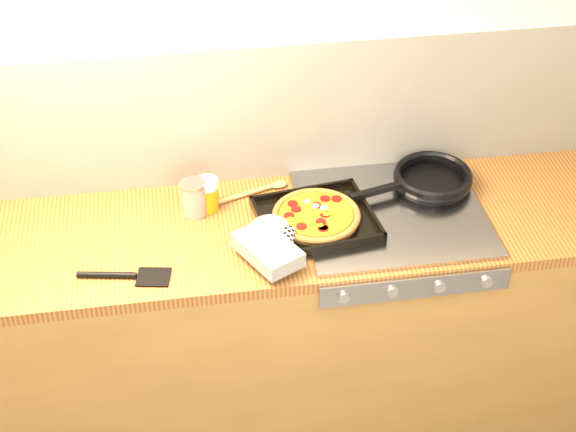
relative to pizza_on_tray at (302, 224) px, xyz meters
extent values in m
plane|color=beige|center=(-0.14, 0.36, 0.31)|extent=(3.20, 0.00, 3.20)
cube|color=silver|center=(-0.14, 0.35, 0.21)|extent=(3.20, 0.02, 0.50)
cube|color=olive|center=(-0.14, 0.06, -0.51)|extent=(3.20, 0.60, 0.86)
cube|color=brown|center=(-0.14, 0.06, -0.06)|extent=(3.20, 0.60, 0.04)
cube|color=#939498|center=(0.31, -0.24, -0.09)|extent=(0.60, 0.03, 0.08)
cylinder|color=#A5A5AA|center=(0.09, -0.26, -0.09)|extent=(0.04, 0.02, 0.04)
cylinder|color=#A5A5AA|center=(0.24, -0.26, -0.09)|extent=(0.04, 0.02, 0.04)
cylinder|color=#A5A5AA|center=(0.39, -0.26, -0.09)|extent=(0.04, 0.02, 0.04)
cylinder|color=#A5A5AA|center=(0.54, -0.26, -0.09)|extent=(0.04, 0.02, 0.04)
cube|color=#939498|center=(0.31, 0.06, -0.04)|extent=(0.60, 0.56, 0.02)
cube|color=black|center=(0.05, 0.04, -0.02)|extent=(0.40, 0.37, 0.01)
cube|color=black|center=(0.03, 0.19, 0.00)|extent=(0.36, 0.06, 0.02)
cube|color=black|center=(0.07, -0.12, 0.00)|extent=(0.36, 0.06, 0.02)
cube|color=black|center=(0.23, 0.06, 0.00)|extent=(0.05, 0.32, 0.02)
cube|color=black|center=(-0.12, 0.01, 0.00)|extent=(0.05, 0.32, 0.02)
cylinder|color=olive|center=(0.05, 0.04, -0.01)|extent=(0.31, 0.31, 0.02)
torus|color=olive|center=(0.05, 0.04, 0.00)|extent=(0.32, 0.32, 0.02)
cylinder|color=orange|center=(0.05, 0.04, 0.01)|extent=(0.27, 0.27, 0.01)
cylinder|color=maroon|center=(0.08, 0.03, 0.01)|extent=(0.04, 0.04, 0.00)
cylinder|color=maroon|center=(-0.02, 0.10, 0.01)|extent=(0.04, 0.04, 0.00)
cylinder|color=maroon|center=(0.06, -0.04, 0.01)|extent=(0.04, 0.04, 0.00)
cylinder|color=maroon|center=(-0.04, 0.04, 0.01)|extent=(0.04, 0.04, 0.00)
cylinder|color=maroon|center=(0.09, 0.11, 0.01)|extent=(0.04, 0.04, 0.00)
cylinder|color=maroon|center=(0.06, 0.08, 0.01)|extent=(0.04, 0.04, 0.00)
cylinder|color=maroon|center=(-0.01, -0.02, 0.01)|extent=(0.04, 0.04, 0.00)
cylinder|color=maroon|center=(0.13, 0.10, 0.01)|extent=(0.04, 0.04, 0.00)
cylinder|color=maroon|center=(0.06, -0.04, 0.01)|extent=(0.04, 0.04, 0.00)
cylinder|color=maroon|center=(0.06, -0.01, 0.01)|extent=(0.04, 0.04, 0.00)
cylinder|color=maroon|center=(-0.01, 0.07, 0.01)|extent=(0.04, 0.04, 0.00)
ellipsoid|color=gold|center=(-0.02, 0.01, 0.01)|extent=(0.03, 0.02, 0.01)
ellipsoid|color=gold|center=(-0.04, 0.02, 0.01)|extent=(0.03, 0.02, 0.01)
ellipsoid|color=gold|center=(0.04, 0.08, 0.01)|extent=(0.03, 0.02, 0.01)
ellipsoid|color=gold|center=(0.03, 0.11, 0.01)|extent=(0.03, 0.02, 0.01)
ellipsoid|color=gold|center=(0.05, -0.03, 0.01)|extent=(0.03, 0.02, 0.01)
ellipsoid|color=gold|center=(0.09, 0.02, 0.01)|extent=(0.03, 0.02, 0.01)
ellipsoid|color=gold|center=(0.07, 0.04, 0.01)|extent=(0.03, 0.02, 0.01)
ellipsoid|color=gold|center=(-0.01, 0.00, 0.01)|extent=(0.03, 0.02, 0.01)
ellipsoid|color=gold|center=(0.05, 0.10, 0.01)|extent=(0.03, 0.02, 0.01)
ellipsoid|color=silver|center=(0.03, 0.11, 0.01)|extent=(0.03, 0.03, 0.01)
ellipsoid|color=silver|center=(0.06, 0.07, 0.01)|extent=(0.03, 0.03, 0.01)
ellipsoid|color=silver|center=(0.08, 0.06, 0.01)|extent=(0.03, 0.03, 0.01)
cube|color=black|center=(-0.13, -0.12, 0.01)|extent=(0.22, 0.25, 0.05)
ellipsoid|color=black|center=(-0.11, -0.02, 0.01)|extent=(0.14, 0.14, 0.05)
cylinder|color=black|center=(-0.06, -0.08, 0.01)|extent=(0.07, 0.10, 0.05)
cylinder|color=black|center=(0.48, 0.19, -0.02)|extent=(0.30, 0.30, 0.01)
torus|color=black|center=(0.48, 0.19, 0.00)|extent=(0.33, 0.33, 0.03)
cube|color=black|center=(0.27, 0.13, 0.01)|extent=(0.19, 0.07, 0.02)
cylinder|color=#970C0C|center=(-0.33, 0.17, 0.02)|extent=(0.09, 0.09, 0.11)
cylinder|color=#B2B2B7|center=(-0.33, 0.17, 0.08)|extent=(0.10, 0.10, 0.01)
cylinder|color=#B2B2B7|center=(-0.33, 0.17, -0.04)|extent=(0.10, 0.10, 0.01)
cylinder|color=orange|center=(-0.28, 0.18, 0.00)|extent=(0.09, 0.09, 0.09)
cylinder|color=silver|center=(-0.28, 0.18, 0.06)|extent=(0.09, 0.09, 0.03)
cylinder|color=#AC7D49|center=(-0.17, 0.23, -0.03)|extent=(0.25, 0.10, 0.02)
ellipsoid|color=#AC7D49|center=(-0.03, 0.27, -0.03)|extent=(0.06, 0.05, 0.02)
cube|color=black|center=(-0.48, -0.14, -0.04)|extent=(0.11, 0.10, 0.01)
cylinder|color=black|center=(-0.62, -0.11, -0.03)|extent=(0.18, 0.05, 0.02)
camera|label=1|loc=(-0.39, -2.18, 1.72)|focal=55.00mm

